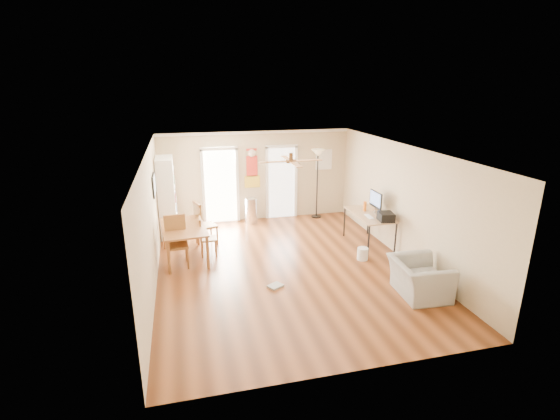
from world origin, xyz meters
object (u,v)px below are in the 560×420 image
object	(u,v)px
dining_chair_near	(177,243)
computer_desk	(368,229)
bookshelf	(167,197)
printer	(386,217)
torchiere_lamp	(317,184)
dining_chair_right_a	(206,223)
dining_chair_right_b	(208,236)
wastebasket_a	(363,254)
trash_can	(251,211)
armchair	(419,278)
dining_table	(185,242)

from	to	relation	value
dining_chair_near	computer_desk	bearing A→B (deg)	-1.73
bookshelf	printer	world-z (taller)	bookshelf
torchiere_lamp	printer	bearing A→B (deg)	-77.26
dining_chair_right_a	torchiere_lamp	world-z (taller)	torchiere_lamp
dining_chair_right_b	wastebasket_a	world-z (taller)	dining_chair_right_b
trash_can	armchair	distance (m)	5.46
dining_chair_near	torchiere_lamp	xyz separation A→B (m)	(4.09, 2.58, 0.46)
dining_chair_near	torchiere_lamp	distance (m)	4.86
dining_chair_right_a	wastebasket_a	bearing A→B (deg)	-136.28
dining_chair_right_b	torchiere_lamp	distance (m)	4.01
dining_chair_right_a	trash_can	xyz separation A→B (m)	(1.36, 1.34, -0.19)
bookshelf	armchair	bearing A→B (deg)	-57.94
dining_chair_near	printer	bearing A→B (deg)	-8.65
dining_table	trash_can	world-z (taller)	dining_table
bookshelf	dining_chair_right_b	xyz separation A→B (m)	(0.92, -1.60, -0.58)
dining_chair_right_a	wastebasket_a	xyz separation A→B (m)	(3.41, -1.81, -0.41)
dining_table	printer	world-z (taller)	printer
computer_desk	printer	world-z (taller)	printer
dining_chair_right_a	dining_chair_near	world-z (taller)	dining_chair_near
dining_chair_right_b	armchair	size ratio (longest dim) A/B	0.86
torchiere_lamp	wastebasket_a	bearing A→B (deg)	-89.42
bookshelf	computer_desk	bearing A→B (deg)	-35.71
printer	wastebasket_a	distance (m)	1.03
torchiere_lamp	dining_chair_right_a	bearing A→B (deg)	-157.47
dining_chair_right_b	printer	distance (m)	4.17
bookshelf	torchiere_lamp	distance (m)	4.33
dining_chair_near	dining_table	bearing A→B (deg)	64.36
dining_chair_near	computer_desk	size ratio (longest dim) A/B	0.74
printer	armchair	bearing A→B (deg)	-89.72
trash_can	computer_desk	distance (m)	3.47
dining_chair_near	wastebasket_a	world-z (taller)	dining_chair_near
dining_table	dining_chair_right_a	bearing A→B (deg)	54.38
dining_chair_near	wastebasket_a	distance (m)	4.19
printer	armchair	xyz separation A→B (m)	(-0.30, -1.99, -0.57)
dining_chair_right_a	bookshelf	bearing A→B (deg)	27.46
dining_chair_right_b	torchiere_lamp	bearing A→B (deg)	-57.51
printer	wastebasket_a	xyz separation A→B (m)	(-0.64, -0.23, -0.77)
dining_chair_near	dining_chair_right_a	bearing A→B (deg)	54.97
torchiere_lamp	wastebasket_a	size ratio (longest dim) A/B	7.19
trash_can	dining_chair_near	bearing A→B (deg)	-129.58
bookshelf	computer_desk	xyz separation A→B (m)	(4.84, -1.91, -0.64)
printer	wastebasket_a	world-z (taller)	printer
bookshelf	dining_table	bearing A→B (deg)	-91.61
dining_table	printer	distance (m)	4.70
armchair	bookshelf	bearing A→B (deg)	50.19
bookshelf	printer	xyz separation A→B (m)	(4.97, -2.48, -0.13)
dining_chair_near	torchiere_lamp	bearing A→B (deg)	28.44
bookshelf	armchair	distance (m)	6.51
trash_can	wastebasket_a	bearing A→B (deg)	-57.06
bookshelf	dining_chair_right_a	bearing A→B (deg)	-58.47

